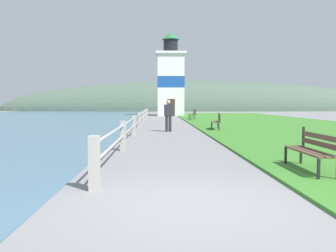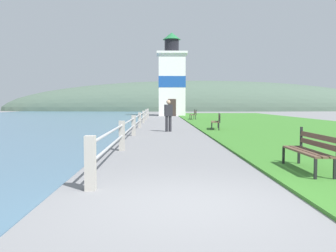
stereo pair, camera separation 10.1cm
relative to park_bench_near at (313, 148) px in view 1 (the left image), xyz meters
The scene contains 9 objects.
ground_plane 3.75m from the park_bench_near, 138.16° to the right, with size 160.00×160.00×0.00m, color slate.
grass_verge 17.97m from the park_bench_near, 73.86° to the left, with size 12.00×59.20×0.06m.
seawall_railing 15.44m from the park_bench_near, 106.66° to the left, with size 0.18×32.73×0.95m.
park_bench_near is the anchor object (origin of this frame).
park_bench_midway 12.84m from the park_bench_near, 90.18° to the left, with size 0.70×1.88×0.94m.
park_bench_far 25.76m from the park_bench_near, 90.30° to the left, with size 0.47×1.69×0.94m.
lighthouse 37.37m from the park_bench_near, 92.69° to the left, with size 3.58×3.58×9.91m.
person_strolling 12.20m from the park_bench_near, 103.06° to the left, with size 0.45×0.30×1.68m.
distant_hillside 67.19m from the park_bench_near, 85.53° to the left, with size 80.00×16.00×12.00m.
Camera 1 is at (-0.57, -5.40, 1.50)m, focal length 40.00 mm.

